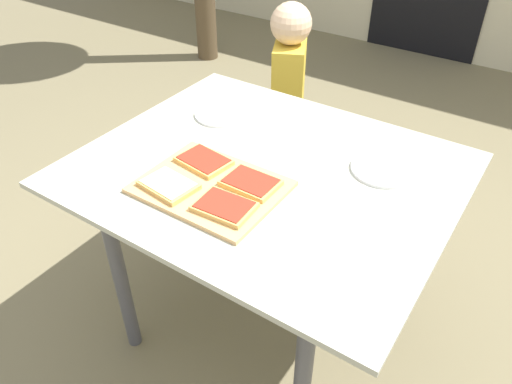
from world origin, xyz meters
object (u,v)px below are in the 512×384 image
at_px(cutting_board, 211,187).
at_px(plate_white_right, 383,169).
at_px(pizza_slice_near_left, 169,185).
at_px(pizza_slice_far_left, 204,161).
at_px(child_left, 288,90).
at_px(plate_white_left, 222,114).
at_px(dining_table, 265,194).
at_px(pizza_slice_near_right, 224,206).
at_px(pizza_slice_far_right, 251,183).

bearing_deg(cutting_board, plate_white_right, 43.92).
distance_m(pizza_slice_near_left, plate_white_right, 0.65).
bearing_deg(pizza_slice_far_left, child_left, 104.46).
bearing_deg(plate_white_left, dining_table, -31.90).
height_order(pizza_slice_far_left, pizza_slice_near_right, same).
xyz_separation_m(pizza_slice_near_right, plate_white_right, (0.28, 0.43, -0.02)).
bearing_deg(dining_table, pizza_slice_far_left, -147.47).
xyz_separation_m(pizza_slice_far_right, pizza_slice_near_right, (0.00, -0.13, 0.00)).
distance_m(dining_table, plate_white_right, 0.37).
bearing_deg(pizza_slice_near_left, child_left, 102.15).
bearing_deg(pizza_slice_near_right, child_left, 111.73).
xyz_separation_m(pizza_slice_far_left, plate_white_left, (-0.15, 0.30, -0.02)).
distance_m(pizza_slice_far_left, pizza_slice_near_right, 0.23).
relative_size(cutting_board, plate_white_right, 2.03).
bearing_deg(cutting_board, child_left, 108.06).
distance_m(dining_table, pizza_slice_near_left, 0.33).
distance_m(pizza_slice_near_left, child_left, 1.10).
xyz_separation_m(pizza_slice_far_left, plate_white_right, (0.47, 0.29, -0.02)).
xyz_separation_m(dining_table, pizza_slice_far_left, (-0.16, -0.10, 0.13)).
bearing_deg(pizza_slice_near_left, cutting_board, 39.01).
relative_size(pizza_slice_near_left, child_left, 0.17).
xyz_separation_m(cutting_board, pizza_slice_near_right, (0.10, -0.07, 0.02)).
relative_size(cutting_board, child_left, 0.41).
xyz_separation_m(pizza_slice_far_left, pizza_slice_near_right, (0.19, -0.14, 0.00)).
height_order(pizza_slice_near_right, plate_white_left, pizza_slice_near_right).
bearing_deg(dining_table, pizza_slice_near_right, -84.08).
height_order(pizza_slice_far_right, pizza_slice_near_right, same).
bearing_deg(cutting_board, pizza_slice_near_left, -140.99).
distance_m(pizza_slice_far_left, pizza_slice_near_left, 0.15).
bearing_deg(plate_white_left, plate_white_right, -0.89).
distance_m(pizza_slice_far_left, plate_white_right, 0.55).
height_order(pizza_slice_far_left, pizza_slice_near_left, same).
bearing_deg(pizza_slice_near_right, cutting_board, 145.89).
xyz_separation_m(pizza_slice_near_right, plate_white_left, (-0.34, 0.44, -0.02)).
bearing_deg(pizza_slice_far_left, dining_table, 32.53).
bearing_deg(pizza_slice_far_right, plate_white_right, 46.76).
distance_m(pizza_slice_far_left, child_left, 0.96).
relative_size(dining_table, child_left, 1.16).
relative_size(pizza_slice_far_right, plate_white_left, 0.79).
distance_m(pizza_slice_near_right, child_left, 1.15).
distance_m(dining_table, plate_white_left, 0.38).
distance_m(cutting_board, pizza_slice_near_left, 0.12).
bearing_deg(pizza_slice_far_right, plate_white_left, 137.21).
distance_m(plate_white_left, child_left, 0.64).
distance_m(pizza_slice_far_left, plate_white_left, 0.33).
height_order(pizza_slice_near_right, plate_white_right, pizza_slice_near_right).
bearing_deg(plate_white_right, pizza_slice_far_left, -148.33).
height_order(cutting_board, child_left, child_left).
bearing_deg(pizza_slice_near_left, dining_table, 56.92).
xyz_separation_m(pizza_slice_near_right, child_left, (-0.42, 1.06, -0.19)).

